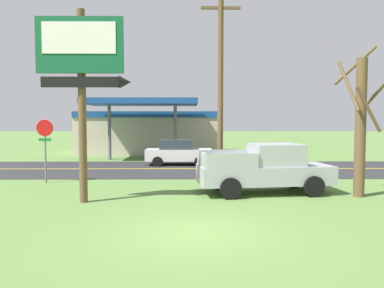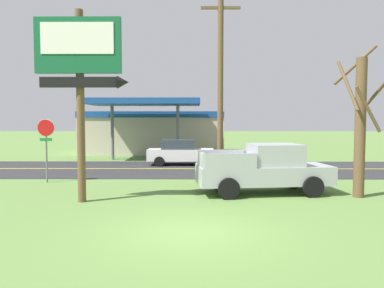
% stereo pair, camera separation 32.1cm
% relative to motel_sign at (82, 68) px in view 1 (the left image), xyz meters
% --- Properties ---
extents(ground_plane, '(180.00, 180.00, 0.00)m').
position_rel_motel_sign_xyz_m(ground_plane, '(3.81, -3.62, -4.69)').
color(ground_plane, '#5B7F3D').
extents(road_asphalt, '(140.00, 8.00, 0.02)m').
position_rel_motel_sign_xyz_m(road_asphalt, '(3.81, 9.38, -4.68)').
color(road_asphalt, '#2B2B2D').
rests_on(road_asphalt, ground).
extents(road_centre_line, '(126.00, 0.20, 0.01)m').
position_rel_motel_sign_xyz_m(road_centre_line, '(3.81, 9.38, -4.66)').
color(road_centre_line, gold).
rests_on(road_centre_line, road_asphalt).
extents(motel_sign, '(3.23, 0.54, 6.72)m').
position_rel_motel_sign_xyz_m(motel_sign, '(0.00, 0.00, 0.00)').
color(motel_sign, brown).
rests_on(motel_sign, ground).
extents(stop_sign, '(0.80, 0.08, 2.95)m').
position_rel_motel_sign_xyz_m(stop_sign, '(-2.97, 4.42, -2.66)').
color(stop_sign, slate).
rests_on(stop_sign, ground).
extents(utility_pole, '(1.97, 0.26, 9.23)m').
position_rel_motel_sign_xyz_m(utility_pole, '(5.10, 4.22, 0.24)').
color(utility_pole, brown).
rests_on(utility_pole, ground).
extents(bare_tree, '(1.76, 1.74, 5.81)m').
position_rel_motel_sign_xyz_m(bare_tree, '(10.12, 1.05, -1.89)').
color(bare_tree, brown).
rests_on(bare_tree, ground).
extents(gas_station, '(12.00, 11.50, 4.40)m').
position_rel_motel_sign_xyz_m(gas_station, '(0.29, 20.52, -2.74)').
color(gas_station, beige).
rests_on(gas_station, ground).
extents(pickup_silver_parked_on_lawn, '(5.40, 2.73, 1.96)m').
position_rel_motel_sign_xyz_m(pickup_silver_parked_on_lawn, '(6.72, 1.78, -3.72)').
color(pickup_silver_parked_on_lawn, '#A8AAAF').
rests_on(pickup_silver_parked_on_lawn, ground).
extents(car_white_mid_lane, '(4.20, 2.00, 1.64)m').
position_rel_motel_sign_xyz_m(car_white_mid_lane, '(2.99, 11.38, -3.86)').
color(car_white_mid_lane, silver).
rests_on(car_white_mid_lane, ground).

